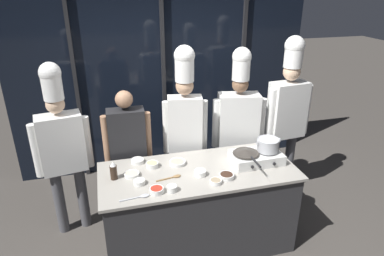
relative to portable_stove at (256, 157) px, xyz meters
The scene contains 24 objects.
ground_plane 1.14m from the portable_stove, behind, with size 24.00×24.00×0.00m, color #47423D.
window_wall_back 1.97m from the portable_stove, 108.69° to the left, with size 4.15×0.09×2.70m.
demo_counter 0.80m from the portable_stove, behind, with size 1.94×0.83×0.90m.
portable_stove is the anchor object (origin of this frame).
frying_pan 0.14m from the portable_stove, behind, with size 0.27×0.47×0.04m.
stock_pot 0.18m from the portable_stove, ahead, with size 0.25×0.23×0.13m.
squeeze_bottle_soy 1.43m from the portable_stove, behind, with size 0.07×0.07×0.18m.
prep_bowl_chicken 1.27m from the portable_stove, behind, with size 0.15×0.15×0.03m.
prep_bowl_shrimp 0.81m from the portable_stove, 168.17° to the left, with size 0.17×0.17×0.04m.
prep_bowl_rice 0.99m from the portable_stove, 162.71° to the right, with size 0.09×0.09×0.06m.
prep_bowl_chili_flakes 1.12m from the portable_stove, 165.46° to the right, with size 0.13×0.13×0.05m.
prep_bowl_ginger 1.06m from the portable_stove, behind, with size 0.13×0.13×0.05m.
prep_bowl_soy_glaze 0.45m from the portable_stove, 152.10° to the right, with size 0.15×0.15×0.04m.
prep_bowl_garlic 1.22m from the portable_stove, 165.77° to the left, with size 0.13×0.13×0.04m.
prep_bowl_bean_sprouts 1.22m from the portable_stove, behind, with size 0.11×0.11×0.05m.
prep_bowl_onion 0.64m from the portable_stove, behind, with size 0.12×0.12×0.06m.
prep_bowl_mushrooms 0.60m from the portable_stove, 152.60° to the right, with size 0.11×0.11×0.04m.
serving_spoon_slotted 1.27m from the portable_stove, 165.52° to the right, with size 0.27×0.06×0.02m.
serving_spoon_solid 0.89m from the portable_stove, behind, with size 0.25×0.08×0.02m.
chef_head 2.01m from the portable_stove, 162.83° to the left, with size 0.58×0.30×1.93m.
person_guest 1.38m from the portable_stove, 155.34° to the left, with size 0.52×0.21×1.60m.
chef_sous 0.89m from the portable_stove, 134.78° to the left, with size 0.49×0.26×2.02m.
chef_line 0.68m from the portable_stove, 84.84° to the left, with size 0.62×0.33×1.96m.
chef_pastry 0.96m from the portable_stove, 42.96° to the left, with size 0.58×0.27×2.06m.
Camera 1 is at (-0.81, -2.81, 2.64)m, focal length 32.00 mm.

